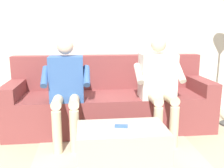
{
  "coord_description": "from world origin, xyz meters",
  "views": [
    {
      "loc": [
        0.32,
        3.0,
        1.26
      ],
      "look_at": [
        0.0,
        0.08,
        0.62
      ],
      "focal_mm": 39.69,
      "sensor_mm": 36.0,
      "label": 1
    }
  ],
  "objects_px": {
    "person_left_seated": "(159,81)",
    "person_right_seated": "(66,85)",
    "remote_blue": "(121,126)",
    "coffee_table": "(122,147)",
    "couch": "(110,103)"
  },
  "relations": [
    {
      "from": "coffee_table",
      "to": "person_right_seated",
      "type": "height_order",
      "value": "person_right_seated"
    },
    {
      "from": "coffee_table",
      "to": "remote_blue",
      "type": "relative_size",
      "value": 6.89
    },
    {
      "from": "coffee_table",
      "to": "person_left_seated",
      "type": "xyz_separation_m",
      "value": [
        -0.54,
        -0.67,
        0.48
      ]
    },
    {
      "from": "coffee_table",
      "to": "person_right_seated",
      "type": "distance_m",
      "value": 0.96
    },
    {
      "from": "person_left_seated",
      "to": "person_right_seated",
      "type": "distance_m",
      "value": 1.07
    },
    {
      "from": "coffee_table",
      "to": "remote_blue",
      "type": "xyz_separation_m",
      "value": [
        0.01,
        -0.01,
        0.21
      ]
    },
    {
      "from": "person_right_seated",
      "to": "remote_blue",
      "type": "height_order",
      "value": "person_right_seated"
    },
    {
      "from": "person_left_seated",
      "to": "remote_blue",
      "type": "height_order",
      "value": "person_left_seated"
    },
    {
      "from": "coffee_table",
      "to": "remote_blue",
      "type": "bearing_deg",
      "value": -51.61
    },
    {
      "from": "person_left_seated",
      "to": "couch",
      "type": "bearing_deg",
      "value": -34.55
    },
    {
      "from": "person_right_seated",
      "to": "person_left_seated",
      "type": "bearing_deg",
      "value": -178.75
    },
    {
      "from": "couch",
      "to": "person_left_seated",
      "type": "height_order",
      "value": "person_left_seated"
    },
    {
      "from": "coffee_table",
      "to": "couch",
      "type": "bearing_deg",
      "value": -90.0
    },
    {
      "from": "remote_blue",
      "to": "person_left_seated",
      "type": "bearing_deg",
      "value": -117.96
    },
    {
      "from": "couch",
      "to": "person_left_seated",
      "type": "bearing_deg",
      "value": 145.45
    }
  ]
}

